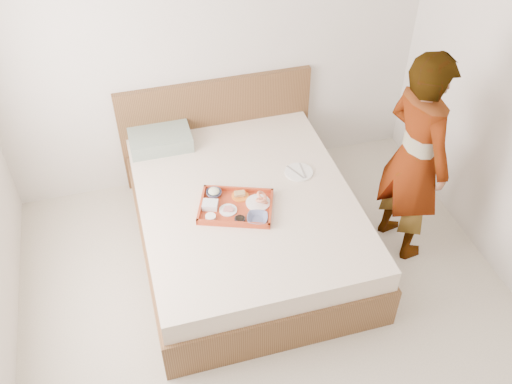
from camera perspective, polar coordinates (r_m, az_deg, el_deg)
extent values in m
cube|color=beige|center=(3.96, 3.08, -15.67)|extent=(3.50, 4.00, 0.01)
cube|color=silver|center=(4.54, -4.42, 15.12)|extent=(3.50, 0.01, 2.60)
cube|color=brown|center=(4.35, -0.99, -3.04)|extent=(1.65, 2.00, 0.53)
cube|color=brown|center=(4.94, -3.95, 6.40)|extent=(1.65, 0.06, 0.95)
cube|color=gray|center=(4.68, -9.62, 5.25)|extent=(0.50, 0.34, 0.12)
cube|color=#AC2A12|center=(4.06, -2.04, -1.46)|extent=(0.62, 0.53, 0.05)
cylinder|color=white|center=(4.09, 0.21, -1.08)|extent=(0.23, 0.23, 0.01)
imported|color=#181A51|center=(3.96, 0.15, -2.68)|extent=(0.19, 0.19, 0.04)
cylinder|color=black|center=(3.96, -1.64, -2.80)|extent=(0.10, 0.10, 0.03)
cylinder|color=white|center=(4.04, -2.82, -1.83)|extent=(0.16, 0.16, 0.01)
cylinder|color=orange|center=(4.15, -1.60, -0.41)|extent=(0.16, 0.16, 0.01)
imported|color=#181A51|center=(4.16, -4.25, -0.13)|extent=(0.15, 0.15, 0.04)
cube|color=silver|center=(4.06, -4.64, -1.30)|extent=(0.13, 0.12, 0.05)
cylinder|color=white|center=(3.99, -4.59, -2.54)|extent=(0.10, 0.10, 0.03)
cylinder|color=white|center=(4.38, 4.34, 2.01)|extent=(0.24, 0.24, 0.01)
imported|color=silver|center=(4.17, 15.73, 3.27)|extent=(0.51, 0.68, 1.68)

